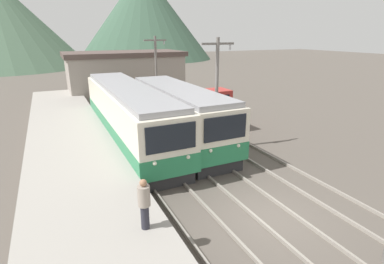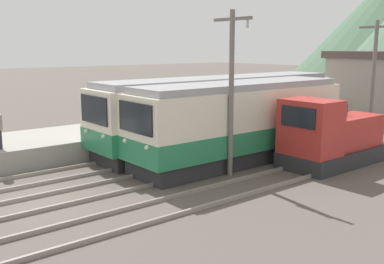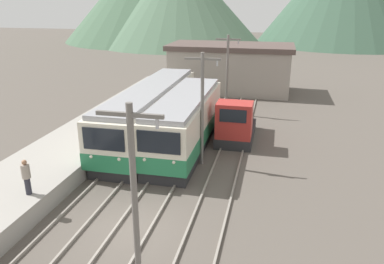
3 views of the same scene
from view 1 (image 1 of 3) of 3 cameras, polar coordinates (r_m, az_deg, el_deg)
name	(u,v)px [view 1 (image 1 of 3)]	position (r m, az deg, el deg)	size (l,w,h in m)	color
ground_plane	(269,217)	(12.24, 14.38, -15.46)	(200.00, 200.00, 0.00)	#564F47
platform_left	(99,257)	(9.83, -17.27, -21.78)	(4.50, 54.00, 0.96)	gray
track_left	(209,234)	(10.95, 3.23, -18.90)	(1.54, 60.00, 0.14)	gray
track_center	(273,214)	(12.31, 15.15, -14.91)	(1.54, 60.00, 0.14)	gray
track_right	(329,197)	(14.25, 24.58, -11.18)	(1.54, 60.00, 0.14)	gray
commuter_train_left	(129,116)	(19.42, -11.95, 2.93)	(2.84, 14.74, 3.62)	#28282B
commuter_train_center	(179,117)	(18.86, -2.53, 2.81)	(2.84, 11.15, 3.59)	#28282B
shunting_locomotive	(203,111)	(22.41, 2.03, 4.08)	(2.40, 5.14, 3.00)	#28282B
catenary_mast_mid	(217,91)	(17.31, 4.72, 7.82)	(2.00, 0.20, 6.51)	slate
catenary_mast_far	(156,71)	(26.80, -6.81, 11.43)	(2.00, 0.20, 6.51)	slate
person_on_platform	(144,202)	(9.32, -9.09, -13.07)	(0.38, 0.38, 1.66)	#282833
station_building	(125,74)	(34.77, -12.59, 10.79)	(12.60, 6.30, 4.84)	gray
mountain_backdrop	(36,13)	(81.03, -27.64, 19.37)	(80.41, 46.09, 23.39)	#47664C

